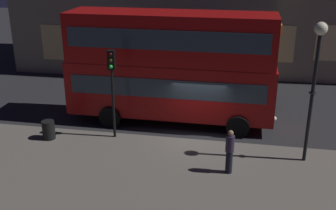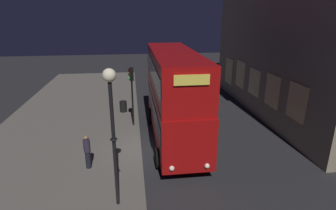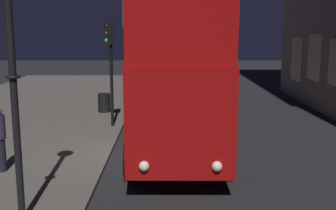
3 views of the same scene
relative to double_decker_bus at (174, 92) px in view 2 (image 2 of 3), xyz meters
name	(u,v)px [view 2 (image 2 of 3)]	position (x,y,z in m)	size (l,w,h in m)	color
ground_plane	(152,150)	(1.56, -1.51, -3.05)	(80.00, 80.00, 0.00)	#232326
sidewalk_slab	(53,156)	(1.56, -6.99, -2.99)	(44.00, 9.75, 0.12)	#5B564F
building_with_clock	(320,4)	(-3.71, 11.35, 5.15)	(17.56, 9.07, 16.40)	gray
double_decker_bus	(174,92)	(0.00, 0.00, 0.00)	(10.20, 2.92, 5.49)	#9E0C0C
traffic_light_near_kerb	(132,85)	(-2.15, -2.52, -0.01)	(0.35, 0.38, 4.06)	black
street_lamp	(112,110)	(6.16, -3.26, 1.16)	(0.49, 0.49, 5.64)	black
pedestrian	(87,151)	(3.16, -4.84, -2.00)	(0.33, 0.33, 1.78)	black
litter_bin	(123,106)	(-5.03, -3.26, -2.50)	(0.57, 0.57, 0.86)	black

